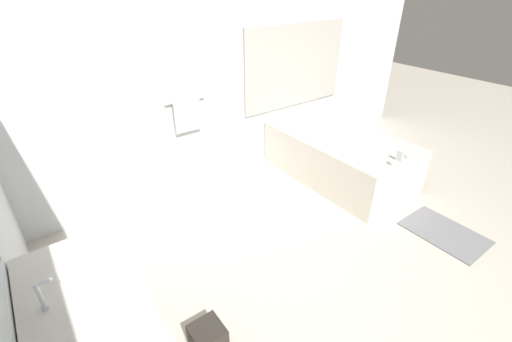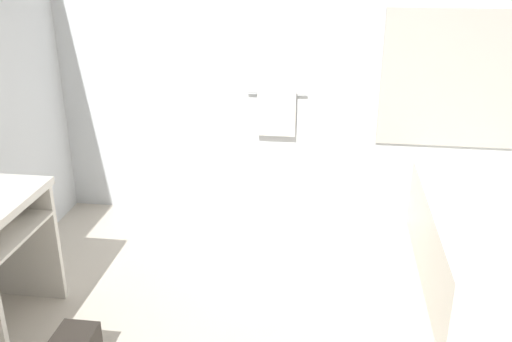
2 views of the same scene
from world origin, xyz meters
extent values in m
plane|color=beige|center=(0.00, 0.00, 0.00)|extent=(16.00, 16.00, 0.00)
cube|color=silver|center=(0.00, 2.23, 1.35)|extent=(7.40, 0.06, 2.70)
cube|color=#B7B2A8|center=(1.39, 2.19, 1.29)|extent=(1.70, 0.02, 1.10)
cylinder|color=silver|center=(-0.30, 2.16, 1.15)|extent=(0.50, 0.02, 0.02)
cube|color=silver|center=(-0.30, 2.15, 0.98)|extent=(0.32, 0.04, 0.40)
cube|color=silver|center=(-1.89, 0.00, 0.89)|extent=(0.59, 1.48, 0.05)
cylinder|color=white|center=(-1.89, 0.22, 0.84)|extent=(0.37, 0.37, 0.15)
cube|color=silver|center=(-1.89, 0.72, 0.43)|extent=(0.55, 0.04, 0.86)
cylinder|color=silver|center=(-1.85, 0.37, 0.75)|extent=(0.13, 0.41, 0.13)
cylinder|color=silver|center=(-2.06, 0.22, 0.92)|extent=(0.04, 0.04, 0.02)
cylinder|color=silver|center=(-2.06, 0.22, 1.01)|extent=(0.02, 0.02, 0.16)
cube|color=silver|center=(-2.02, 0.22, 1.08)|extent=(0.07, 0.01, 0.01)
cube|color=silver|center=(1.39, 1.25, 0.30)|extent=(1.04, 1.88, 0.59)
ellipsoid|color=white|center=(1.39, 1.25, 0.44)|extent=(0.75, 1.35, 0.30)
cube|color=silver|center=(1.39, 0.41, 0.65)|extent=(0.04, 0.07, 0.12)
sphere|color=silver|center=(1.25, 0.41, 0.62)|extent=(0.06, 0.06, 0.06)
sphere|color=silver|center=(1.53, 0.41, 0.62)|extent=(0.06, 0.06, 0.06)
cube|color=#2D2823|center=(-1.25, 0.09, 0.12)|extent=(0.23, 0.23, 0.23)
cube|color=slate|center=(1.41, -0.26, 0.01)|extent=(0.54, 0.78, 0.02)
camera|label=1|loc=(-1.87, -1.35, 2.40)|focal=24.00mm
camera|label=2|loc=(0.14, -2.43, 2.33)|focal=40.00mm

